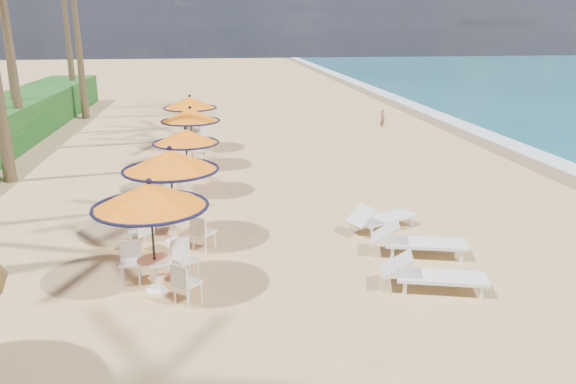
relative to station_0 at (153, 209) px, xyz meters
name	(u,v)px	position (x,y,z in m)	size (l,w,h in m)	color
ground	(413,283)	(5.31, -0.41, -1.76)	(160.00, 160.00, 0.00)	tan
foam_strip	(549,160)	(14.61, 9.59, -1.76)	(1.20, 140.00, 0.04)	white
wetsand_band	(528,161)	(13.71, 9.59, -1.76)	(1.40, 140.00, 0.02)	olive
station_0	(153,209)	(0.00, 0.00, 0.00)	(2.30, 2.30, 2.40)	black
station_1	(169,173)	(0.15, 2.69, 0.04)	(2.36, 2.36, 2.46)	black
station_2	(185,142)	(0.35, 6.91, -0.09)	(2.10, 2.10, 2.19)	black
station_3	(190,122)	(0.41, 10.48, -0.05)	(2.23, 2.27, 2.33)	black
station_4	(191,109)	(0.36, 13.64, -0.02)	(2.28, 2.28, 2.38)	black
lounger_near	(431,274)	(5.54, -0.74, -1.40)	(2.22, 1.19, 0.76)	white
lounger_mid	(416,241)	(5.87, 1.04, -1.39)	(2.31, 1.22, 0.79)	white
lounger_far	(380,218)	(5.53, 2.80, -1.42)	(2.10, 1.45, 0.73)	white
person	(382,118)	(10.12, 17.65, -1.26)	(0.36, 0.24, 0.99)	brown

